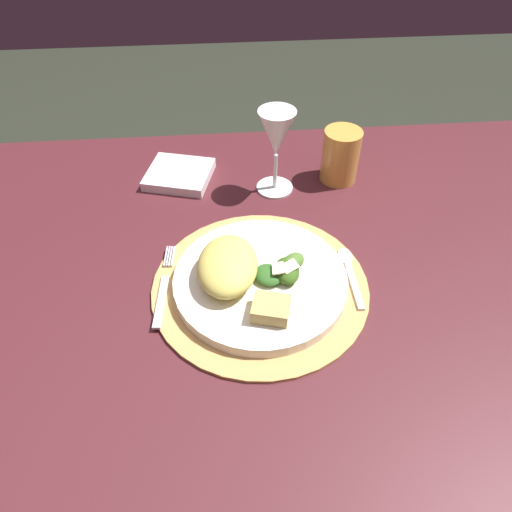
{
  "coord_description": "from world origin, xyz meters",
  "views": [
    {
      "loc": [
        -0.05,
        -0.5,
        1.31
      ],
      "look_at": [
        -0.0,
        0.03,
        0.78
      ],
      "focal_mm": 32.92,
      "sensor_mm": 36.0,
      "label": 1
    }
  ],
  "objects_px": {
    "spoon": "(348,267)",
    "amber_tumbler": "(340,156)",
    "napkin": "(179,175)",
    "dining_table": "(259,338)",
    "fork": "(164,289)",
    "wine_glass": "(276,137)",
    "dinner_plate": "(259,281)"
  },
  "relations": [
    {
      "from": "napkin",
      "to": "amber_tumbler",
      "type": "xyz_separation_m",
      "value": [
        0.31,
        -0.03,
        0.04
      ]
    },
    {
      "from": "wine_glass",
      "to": "amber_tumbler",
      "type": "relative_size",
      "value": 1.57
    },
    {
      "from": "dinner_plate",
      "to": "wine_glass",
      "type": "xyz_separation_m",
      "value": [
        0.05,
        0.25,
        0.1
      ]
    },
    {
      "from": "dining_table",
      "to": "spoon",
      "type": "bearing_deg",
      "value": 0.58
    },
    {
      "from": "dining_table",
      "to": "amber_tumbler",
      "type": "relative_size",
      "value": 12.86
    },
    {
      "from": "spoon",
      "to": "wine_glass",
      "type": "xyz_separation_m",
      "value": [
        -0.09,
        0.23,
        0.1
      ]
    },
    {
      "from": "dining_table",
      "to": "dinner_plate",
      "type": "relative_size",
      "value": 5.01
    },
    {
      "from": "dining_table",
      "to": "napkin",
      "type": "xyz_separation_m",
      "value": [
        -0.13,
        0.28,
        0.18
      ]
    },
    {
      "from": "dining_table",
      "to": "amber_tumbler",
      "type": "xyz_separation_m",
      "value": [
        0.18,
        0.25,
        0.22
      ]
    },
    {
      "from": "fork",
      "to": "napkin",
      "type": "relative_size",
      "value": 1.39
    },
    {
      "from": "fork",
      "to": "wine_glass",
      "type": "height_order",
      "value": "wine_glass"
    },
    {
      "from": "fork",
      "to": "amber_tumbler",
      "type": "distance_m",
      "value": 0.43
    },
    {
      "from": "spoon",
      "to": "napkin",
      "type": "xyz_separation_m",
      "value": [
        -0.28,
        0.28,
        0.0
      ]
    },
    {
      "from": "dining_table",
      "to": "spoon",
      "type": "height_order",
      "value": "spoon"
    },
    {
      "from": "napkin",
      "to": "amber_tumbler",
      "type": "bearing_deg",
      "value": -4.58
    },
    {
      "from": "spoon",
      "to": "amber_tumbler",
      "type": "distance_m",
      "value": 0.26
    },
    {
      "from": "dinner_plate",
      "to": "fork",
      "type": "relative_size",
      "value": 1.59
    },
    {
      "from": "spoon",
      "to": "fork",
      "type": "bearing_deg",
      "value": -175.94
    },
    {
      "from": "dining_table",
      "to": "spoon",
      "type": "xyz_separation_m",
      "value": [
        0.14,
        0.0,
        0.18
      ]
    },
    {
      "from": "napkin",
      "to": "spoon",
      "type": "bearing_deg",
      "value": -44.95
    },
    {
      "from": "spoon",
      "to": "wine_glass",
      "type": "relative_size",
      "value": 0.81
    },
    {
      "from": "dinner_plate",
      "to": "fork",
      "type": "xyz_separation_m",
      "value": [
        -0.15,
        0.0,
        -0.01
      ]
    },
    {
      "from": "dining_table",
      "to": "fork",
      "type": "relative_size",
      "value": 7.97
    },
    {
      "from": "dinner_plate",
      "to": "spoon",
      "type": "relative_size",
      "value": 2.02
    },
    {
      "from": "dinner_plate",
      "to": "amber_tumbler",
      "type": "bearing_deg",
      "value": 56.54
    },
    {
      "from": "fork",
      "to": "napkin",
      "type": "xyz_separation_m",
      "value": [
        0.02,
        0.3,
        0.0
      ]
    },
    {
      "from": "napkin",
      "to": "wine_glass",
      "type": "relative_size",
      "value": 0.74
    },
    {
      "from": "dining_table",
      "to": "dinner_plate",
      "type": "xyz_separation_m",
      "value": [
        -0.0,
        -0.02,
        0.18
      ]
    },
    {
      "from": "dining_table",
      "to": "spoon",
      "type": "distance_m",
      "value": 0.23
    },
    {
      "from": "fork",
      "to": "amber_tumbler",
      "type": "xyz_separation_m",
      "value": [
        0.33,
        0.27,
        0.04
      ]
    },
    {
      "from": "fork",
      "to": "wine_glass",
      "type": "distance_m",
      "value": 0.34
    },
    {
      "from": "fork",
      "to": "dinner_plate",
      "type": "bearing_deg",
      "value": -1.03
    }
  ]
}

